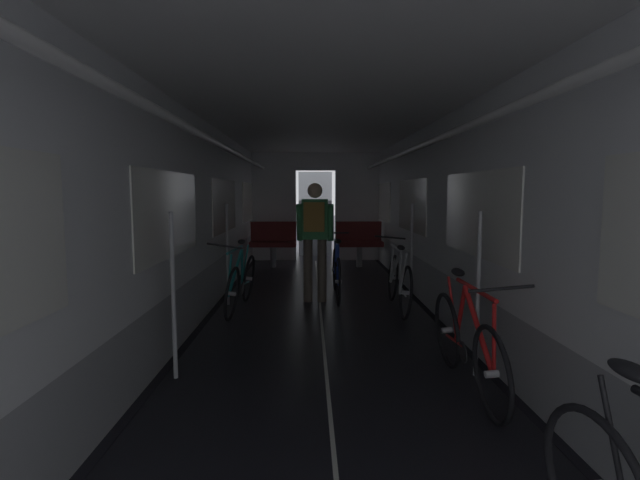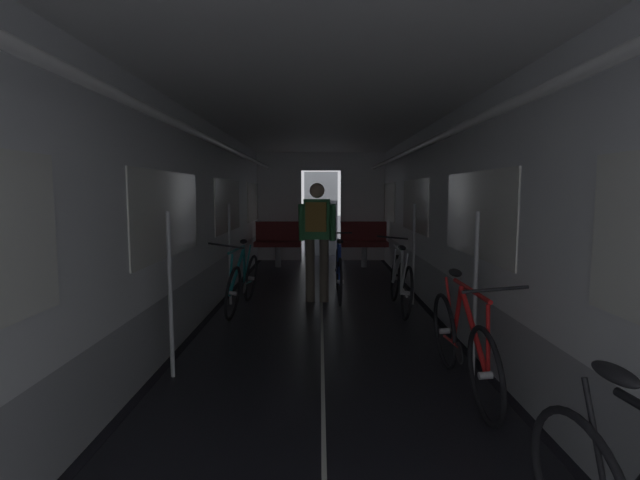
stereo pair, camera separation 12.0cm
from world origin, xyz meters
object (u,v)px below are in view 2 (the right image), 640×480
at_px(bicycle_silver, 399,281).
at_px(bicycle_blue_in_aisle, 337,272).
at_px(bench_seat_far_left, 276,240).
at_px(person_cyclist_aisle, 315,231).
at_px(bench_seat_far_right, 362,240).
at_px(bicycle_red, 461,343).
at_px(bicycle_teal, 241,281).

distance_m(bicycle_silver, bicycle_blue_in_aisle, 1.07).
xyz_separation_m(bench_seat_far_left, person_cyclist_aisle, (0.84, -3.22, 0.45)).
bearing_deg(bench_seat_far_right, person_cyclist_aisle, -106.65).
distance_m(bicycle_red, bicycle_silver, 2.58).
bearing_deg(person_cyclist_aisle, bicycle_red, -69.25).
height_order(bicycle_silver, bicycle_teal, bicycle_teal).
bearing_deg(bench_seat_far_left, bicycle_silver, -62.23).
bearing_deg(bicycle_red, bicycle_teal, 129.52).
xyz_separation_m(bench_seat_far_right, bicycle_silver, (0.14, -3.69, -0.19)).
distance_m(bench_seat_far_right, person_cyclist_aisle, 3.39).
distance_m(bench_seat_far_left, person_cyclist_aisle, 3.36).
bearing_deg(bench_seat_far_left, bicycle_teal, -92.33).
distance_m(bicycle_teal, person_cyclist_aisle, 1.26).
xyz_separation_m(bench_seat_far_right, bicycle_red, (0.19, -6.27, -0.18)).
bearing_deg(person_cyclist_aisle, bicycle_silver, -22.87).
height_order(bench_seat_far_right, person_cyclist_aisle, person_cyclist_aisle).
bearing_deg(bench_seat_far_left, bicycle_blue_in_aisle, -68.59).
relative_size(bench_seat_far_left, bicycle_silver, 0.58).
bearing_deg(bicycle_blue_in_aisle, bicycle_silver, -43.12).
height_order(bench_seat_far_left, person_cyclist_aisle, person_cyclist_aisle).
xyz_separation_m(person_cyclist_aisle, bicycle_blue_in_aisle, (0.32, 0.27, -0.63)).
xyz_separation_m(bicycle_red, person_cyclist_aisle, (-1.15, 3.04, 0.63)).
distance_m(bicycle_red, bicycle_teal, 3.36).
relative_size(bench_seat_far_left, person_cyclist_aisle, 0.58).
height_order(bench_seat_far_right, bicycle_silver, bench_seat_far_right).
relative_size(bench_seat_far_left, bicycle_red, 0.58).
bearing_deg(bicycle_blue_in_aisle, person_cyclist_aisle, -140.34).
bearing_deg(bicycle_teal, bicycle_red, -50.48).
bearing_deg(person_cyclist_aisle, bicycle_teal, -155.40).
distance_m(bench_seat_far_right, bicycle_blue_in_aisle, 3.03).
bearing_deg(bicycle_teal, bench_seat_far_right, 62.05).
xyz_separation_m(bicycle_red, bicycle_teal, (-2.14, 2.59, -0.00)).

